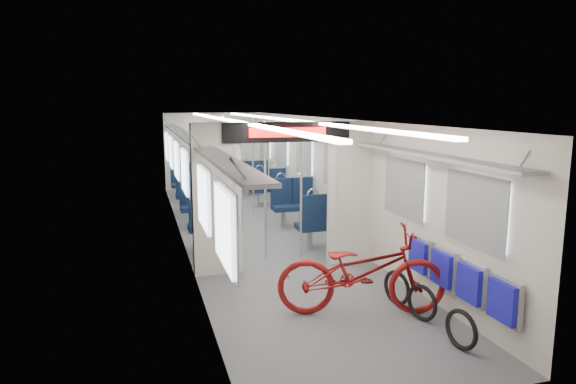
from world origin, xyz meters
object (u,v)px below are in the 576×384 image
Objects in this scene: stanchion_far_left at (224,166)px; stanchion_far_right at (253,166)px; bicycle at (362,271)px; seat_bay_near_left at (208,209)px; bike_hoop_a at (461,332)px; flip_bench at (457,276)px; stanchion_near_right at (301,191)px; bike_hoop_c at (397,290)px; seat_bay_far_left at (191,184)px; seat_bay_near_right at (307,208)px; bike_hoop_b at (422,305)px; seat_bay_far_right at (260,180)px; stanchion_near_left at (265,192)px.

stanchion_far_left is 1.00× the size of stanchion_far_right.
bicycle is 0.95× the size of seat_bay_near_left.
bike_hoop_a is 0.19× the size of stanchion_far_right.
flip_bench is 6.90m from stanchion_far_left.
seat_bay_near_left is 2.20m from stanchion_far_right.
flip_bench reaches higher than bike_hoop_a.
flip_bench is at bearing -71.29° from stanchion_near_right.
seat_bay_far_left is at bearing 104.22° from bike_hoop_c.
stanchion_near_right is at bearing -112.16° from seat_bay_near_right.
stanchion_far_right reaches higher than seat_bay_near_right.
bike_hoop_a is 0.99× the size of bike_hoop_b.
flip_bench is 0.90× the size of stanchion_far_left.
flip_bench is 0.95× the size of seat_bay_near_left.
stanchion_near_right reaches higher than bicycle.
bike_hoop_a is 7.46m from stanchion_far_left.
bike_hoop_c is at bearing -61.65° from bicycle.
bike_hoop_c is 7.68m from seat_bay_far_right.
seat_bay_far_right reaches higher than bike_hoop_a.
seat_bay_near_right is at bearing 90.13° from bike_hoop_c.
bike_hoop_b is 0.20× the size of stanchion_near_right.
stanchion_far_right is (-1.01, 6.53, 0.57)m from flip_bench.
stanchion_far_left reaches higher than bike_hoop_a.
stanchion_far_left reaches higher than seat_bay_near_right.
bike_hoop_a is at bearing -119.27° from flip_bench.
bike_hoop_a is at bearing -70.38° from seat_bay_near_left.
stanchion_far_right is (-0.60, 5.85, 0.94)m from bike_hoop_c.
seat_bay_far_left is at bearing 129.05° from stanchion_far_right.
bike_hoop_c reaches higher than bike_hoop_b.
stanchion_near_left and stanchion_far_left have the same top height.
seat_bay_far_left is (-1.32, 7.54, -0.01)m from bicycle.
bike_hoop_c is at bearing -65.67° from seat_bay_near_left.
seat_bay_near_left reaches higher than seat_bay_far_right.
seat_bay_near_right is (-0.06, 4.20, 0.35)m from bike_hoop_b.
stanchion_near_left is 3.56m from stanchion_far_right.
seat_bay_far_left is 2.11m from stanchion_far_right.
bike_hoop_b is at bearing -66.81° from stanchion_near_left.
bike_hoop_a is 0.77m from bike_hoop_b.
stanchion_far_right is at bearing -108.03° from seat_bay_far_right.
flip_bench is at bearing -104.26° from bicycle.
bike_hoop_b is 0.20× the size of stanchion_far_left.
bike_hoop_c is 7.66m from seat_bay_far_left.
flip_bench is at bearing -62.30° from stanchion_near_left.
bike_hoop_a is at bearing -79.73° from stanchion_far_left.
bicycle is 2.61m from stanchion_near_left.
bike_hoop_b is at bearing -107.69° from bicycle.
flip_bench is 0.90× the size of stanchion_near_right.
flip_bench is 1.02× the size of seat_bay_far_left.
stanchion_near_left is at bearing -99.17° from stanchion_far_right.
bicycle is 4.50× the size of bike_hoop_c.
seat_bay_near_left is 1.01× the size of seat_bay_near_right.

